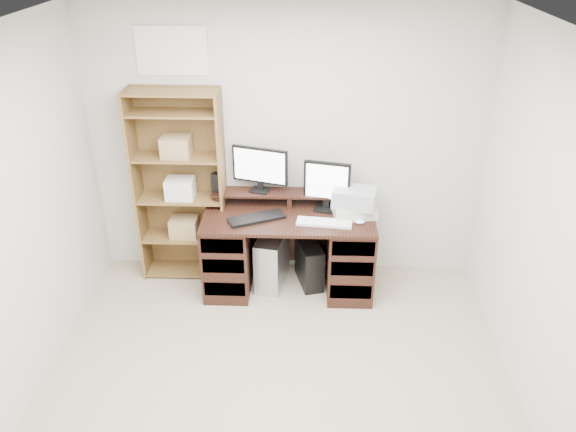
# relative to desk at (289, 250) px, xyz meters

# --- Properties ---
(room) EXTENTS (3.54, 4.04, 2.54)m
(room) POSITION_rel_desk_xyz_m (-0.05, -1.64, 0.86)
(room) COLOR tan
(room) RESTS_ON ground
(desk) EXTENTS (1.50, 0.70, 0.75)m
(desk) POSITION_rel_desk_xyz_m (0.00, 0.00, 0.00)
(desk) COLOR black
(desk) RESTS_ON ground
(riser_shelf) EXTENTS (1.40, 0.22, 0.12)m
(riser_shelf) POSITION_rel_desk_xyz_m (-0.00, 0.21, 0.45)
(riser_shelf) COLOR black
(riser_shelf) RESTS_ON desk
(monitor_wide) EXTENTS (0.50, 0.19, 0.41)m
(monitor_wide) POSITION_rel_desk_xyz_m (-0.27, 0.23, 0.71)
(monitor_wide) COLOR black
(monitor_wide) RESTS_ON riser_shelf
(monitor_small) EXTENTS (0.41, 0.19, 0.45)m
(monitor_small) POSITION_rel_desk_xyz_m (0.33, 0.12, 0.60)
(monitor_small) COLOR black
(monitor_small) RESTS_ON desk
(speaker) EXTENTS (0.09, 0.09, 0.18)m
(speaker) POSITION_rel_desk_xyz_m (-0.66, 0.20, 0.57)
(speaker) COLOR black
(speaker) RESTS_ON riser_shelf
(keyboard_black) EXTENTS (0.51, 0.35, 0.03)m
(keyboard_black) POSITION_rel_desk_xyz_m (-0.28, -0.10, 0.37)
(keyboard_black) COLOR black
(keyboard_black) RESTS_ON desk
(keyboard_white) EXTENTS (0.48, 0.19, 0.02)m
(keyboard_white) POSITION_rel_desk_xyz_m (0.31, -0.15, 0.37)
(keyboard_white) COLOR white
(keyboard_white) RESTS_ON desk
(mouse) EXTENTS (0.10, 0.08, 0.03)m
(mouse) POSITION_rel_desk_xyz_m (0.61, -0.14, 0.38)
(mouse) COLOR white
(mouse) RESTS_ON desk
(printer) EXTENTS (0.40, 0.33, 0.09)m
(printer) POSITION_rel_desk_xyz_m (0.57, 0.02, 0.41)
(printer) COLOR beige
(printer) RESTS_ON desk
(basket) EXTENTS (0.41, 0.34, 0.15)m
(basket) POSITION_rel_desk_xyz_m (0.57, 0.02, 0.53)
(basket) COLOR #A4A8AF
(basket) RESTS_ON printer
(tower_silver) EXTENTS (0.31, 0.54, 0.50)m
(tower_silver) POSITION_rel_desk_xyz_m (-0.16, 0.06, -0.14)
(tower_silver) COLOR #B0B3B7
(tower_silver) RESTS_ON ground
(tower_black) EXTENTS (0.28, 0.45, 0.42)m
(tower_black) POSITION_rel_desk_xyz_m (0.19, 0.06, -0.18)
(tower_black) COLOR black
(tower_black) RESTS_ON ground
(bookshelf) EXTENTS (0.80, 0.30, 1.80)m
(bookshelf) POSITION_rel_desk_xyz_m (-0.99, 0.21, 0.53)
(bookshelf) COLOR brown
(bookshelf) RESTS_ON ground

